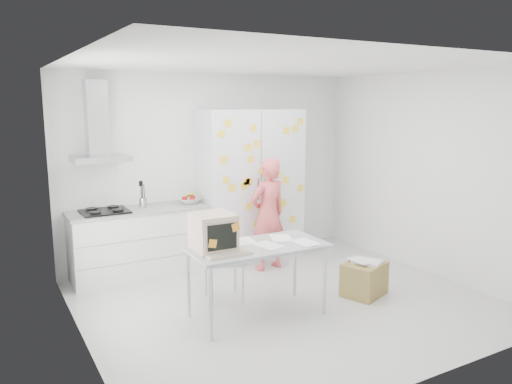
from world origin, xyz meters
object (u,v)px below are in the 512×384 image
chair (222,251)px  cardboard_box (364,278)px  person (268,214)px  desk (230,239)px

chair → cardboard_box: size_ratio=1.63×
cardboard_box → person: bearing=110.0°
person → cardboard_box: bearing=100.9°
desk → chair: desk is taller
person → chair: person is taller
person → cardboard_box: (0.51, -1.41, -0.57)m
chair → cardboard_box: bearing=-14.4°
desk → cardboard_box: desk is taller
desk → chair: (0.20, 0.62, -0.33)m
person → chair: (-1.00, -0.62, -0.21)m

